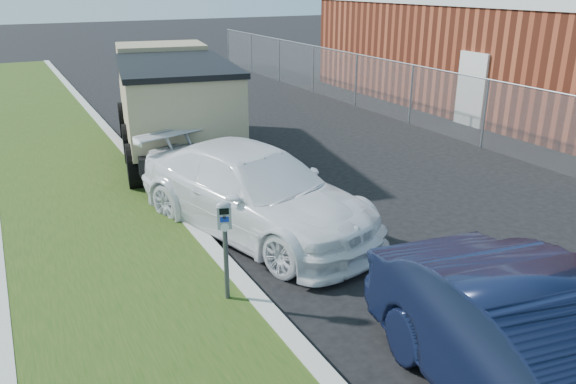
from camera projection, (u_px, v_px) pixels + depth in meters
name	position (u px, v px, depth m)	size (l,w,h in m)	color
ground	(393.00, 255.00, 9.11)	(120.00, 120.00, 0.00)	black
streetside	(9.00, 275.00, 8.34)	(6.12, 50.00, 0.15)	#999991
chainlink_fence	(412.00, 83.00, 17.07)	(0.06, 30.06, 30.00)	slate
brick_building	(527.00, 42.00, 20.20)	(9.20, 14.20, 4.17)	maroon
parking_meter	(225.00, 229.00, 7.27)	(0.22, 0.18, 1.40)	#3F4247
white_wagon	(252.00, 190.00, 9.84)	(2.05, 5.03, 1.46)	white
navy_sedan	(551.00, 367.00, 5.28)	(1.60, 4.59, 1.51)	black
dump_truck	(172.00, 97.00, 14.15)	(3.50, 6.80, 2.54)	black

